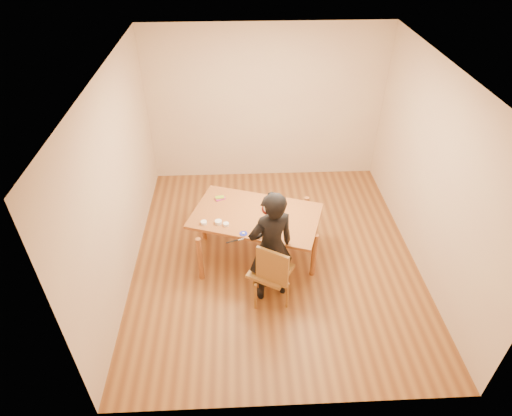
{
  "coord_description": "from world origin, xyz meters",
  "views": [
    {
      "loc": [
        -0.49,
        -4.55,
        4.3
      ],
      "look_at": [
        -0.27,
        -0.03,
        0.9
      ],
      "focal_mm": 30.0,
      "sensor_mm": 36.0,
      "label": 1
    }
  ],
  "objects_px": {
    "dining_table": "(256,216)",
    "person": "(271,247)",
    "dining_chair": "(271,271)",
    "cake": "(271,207)",
    "cake_plate": "(271,209)"
  },
  "relations": [
    {
      "from": "dining_table",
      "to": "cake",
      "type": "xyz_separation_m",
      "value": [
        0.22,
        0.09,
        0.08
      ]
    },
    {
      "from": "cake",
      "to": "person",
      "type": "relative_size",
      "value": 0.13
    },
    {
      "from": "dining_chair",
      "to": "cake",
      "type": "xyz_separation_m",
      "value": [
        0.07,
        0.87,
        0.36
      ]
    },
    {
      "from": "dining_chair",
      "to": "cake",
      "type": "distance_m",
      "value": 0.94
    },
    {
      "from": "cake_plate",
      "to": "person",
      "type": "bearing_deg",
      "value": -94.65
    },
    {
      "from": "dining_table",
      "to": "dining_chair",
      "type": "distance_m",
      "value": 0.84
    },
    {
      "from": "cake_plate",
      "to": "person",
      "type": "relative_size",
      "value": 0.16
    },
    {
      "from": "dining_table",
      "to": "cake_plate",
      "type": "distance_m",
      "value": 0.24
    },
    {
      "from": "dining_chair",
      "to": "person",
      "type": "xyz_separation_m",
      "value": [
        0.0,
        0.04,
        0.36
      ]
    },
    {
      "from": "dining_table",
      "to": "person",
      "type": "height_order",
      "value": "person"
    },
    {
      "from": "dining_table",
      "to": "dining_chair",
      "type": "xyz_separation_m",
      "value": [
        0.15,
        -0.78,
        -0.28
      ]
    },
    {
      "from": "cake",
      "to": "dining_chair",
      "type": "bearing_deg",
      "value": -94.41
    },
    {
      "from": "cake_plate",
      "to": "cake",
      "type": "distance_m",
      "value": 0.04
    },
    {
      "from": "dining_table",
      "to": "person",
      "type": "xyz_separation_m",
      "value": [
        0.15,
        -0.73,
        0.08
      ]
    },
    {
      "from": "dining_chair",
      "to": "cake_plate",
      "type": "xyz_separation_m",
      "value": [
        0.07,
        0.87,
        0.31
      ]
    }
  ]
}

